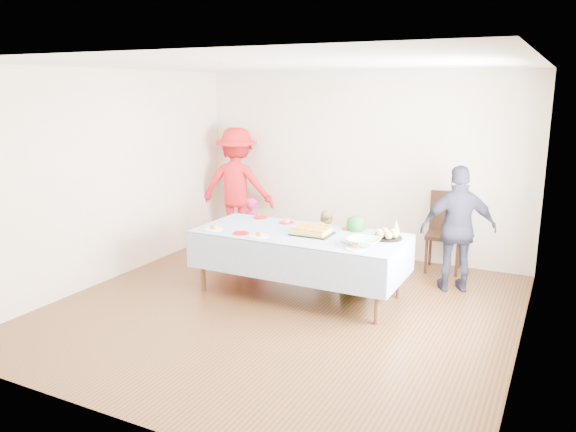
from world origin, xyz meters
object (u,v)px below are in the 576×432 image
dining_chair (445,227)px  birthday_cake (312,231)px  party_table (299,237)px  adult_left (237,186)px

dining_chair → birthday_cake: bearing=-128.8°
birthday_cake → dining_chair: dining_chair is taller
birthday_cake → party_table: bearing=177.4°
party_table → adult_left: size_ratio=1.35×
adult_left → party_table: bearing=126.7°
adult_left → birthday_cake: bearing=128.9°
birthday_cake → adult_left: size_ratio=0.25×
party_table → birthday_cake: birthday_cake is taller
dining_chair → adult_left: size_ratio=0.58×
party_table → adult_left: bearing=138.6°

